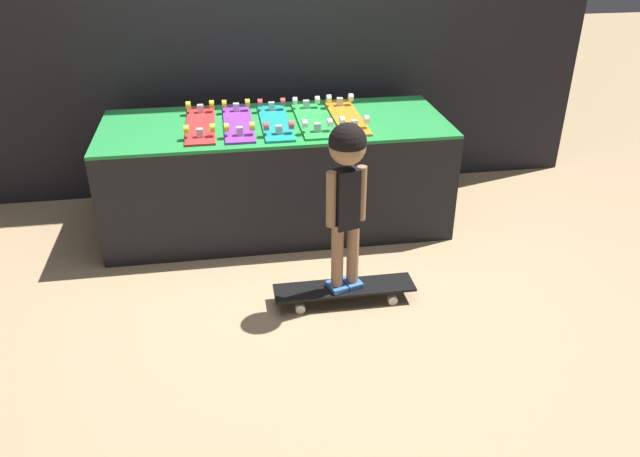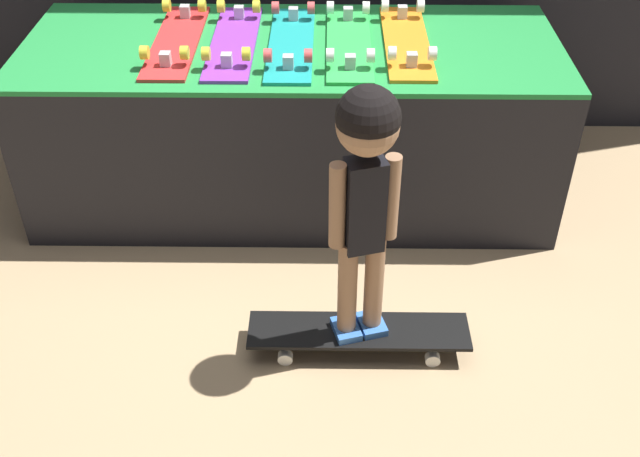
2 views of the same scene
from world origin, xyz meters
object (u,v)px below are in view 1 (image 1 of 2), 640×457
at_px(skateboard_red_on_rack, 200,123).
at_px(skateboard_purple_on_rack, 238,122).
at_px(skateboard_teal_on_rack, 275,121).
at_px(skateboard_on_floor, 344,289).
at_px(skateboard_orange_on_rack, 347,116).
at_px(child, 347,177).
at_px(skateboard_green_on_rack, 311,118).

xyz_separation_m(skateboard_red_on_rack, skateboard_purple_on_rack, (0.23, -0.01, 0.00)).
relative_size(skateboard_teal_on_rack, skateboard_on_floor, 0.93).
relative_size(skateboard_orange_on_rack, child, 0.77).
xyz_separation_m(skateboard_red_on_rack, skateboard_teal_on_rack, (0.47, -0.02, 0.00)).
bearing_deg(skateboard_orange_on_rack, skateboard_red_on_rack, -179.64).
height_order(skateboard_red_on_rack, skateboard_purple_on_rack, same).
distance_m(skateboard_teal_on_rack, skateboard_orange_on_rack, 0.47).
bearing_deg(child, skateboard_teal_on_rack, 89.01).
xyz_separation_m(skateboard_purple_on_rack, skateboard_teal_on_rack, (0.23, -0.01, 0.00)).
distance_m(skateboard_red_on_rack, skateboard_green_on_rack, 0.70).
height_order(skateboard_purple_on_rack, skateboard_teal_on_rack, same).
height_order(skateboard_purple_on_rack, child, child).
distance_m(skateboard_green_on_rack, skateboard_orange_on_rack, 0.23).
bearing_deg(skateboard_red_on_rack, child, -53.80).
distance_m(skateboard_red_on_rack, skateboard_purple_on_rack, 0.23).
bearing_deg(skateboard_teal_on_rack, child, -74.85).
xyz_separation_m(skateboard_purple_on_rack, skateboard_green_on_rack, (0.47, -0.01, 0.00)).
xyz_separation_m(skateboard_teal_on_rack, skateboard_orange_on_rack, (0.47, 0.03, 0.00)).
relative_size(skateboard_red_on_rack, skateboard_orange_on_rack, 1.00).
height_order(skateboard_green_on_rack, child, child).
height_order(skateboard_green_on_rack, skateboard_orange_on_rack, same).
height_order(skateboard_teal_on_rack, child, child).
bearing_deg(skateboard_orange_on_rack, child, -101.31).
bearing_deg(skateboard_on_floor, skateboard_purple_on_rack, 116.67).
height_order(skateboard_green_on_rack, skateboard_on_floor, skateboard_green_on_rack).
bearing_deg(skateboard_teal_on_rack, skateboard_green_on_rack, 1.22).
distance_m(skateboard_orange_on_rack, skateboard_on_floor, 1.22).
relative_size(skateboard_red_on_rack, skateboard_green_on_rack, 1.00).
relative_size(skateboard_green_on_rack, child, 0.77).
xyz_separation_m(skateboard_purple_on_rack, skateboard_on_floor, (0.50, -0.99, -0.66)).
distance_m(skateboard_teal_on_rack, skateboard_green_on_rack, 0.23).
height_order(skateboard_on_floor, child, child).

